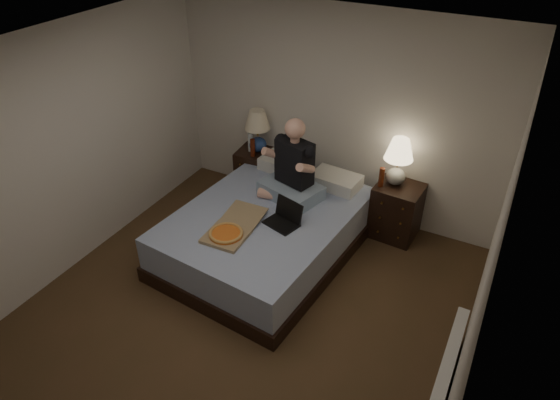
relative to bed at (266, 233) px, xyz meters
The scene contains 18 objects.
floor 1.08m from the bed, 76.83° to the right, with size 4.00×4.50×0.00m, color brown.
ceiling 2.46m from the bed, 76.83° to the right, with size 4.00×4.50×0.00m, color white.
wall_back 1.59m from the bed, 79.14° to the left, with size 4.00×2.50×0.00m, color silver.
wall_left 2.26m from the bed, 150.10° to the right, with size 4.50×2.50×0.00m, color silver.
wall_right 2.64m from the bed, 24.38° to the right, with size 4.50×2.50×0.00m, color silver.
bed is the anchor object (origin of this frame).
nightstand_left 1.25m from the bed, 123.97° to the left, with size 0.49×0.44×0.63m, color black.
nightstand_right 1.54m from the bed, 40.61° to the left, with size 0.51×0.46×0.66m, color black.
lamp_left 1.40m from the bed, 123.50° to the left, with size 0.32×0.32×0.56m, color navy, non-canonical shape.
lamp_right 1.65m from the bed, 43.40° to the left, with size 0.32×0.32×0.56m, color #96978F, non-canonical shape.
water_bottle 1.36m from the bed, 127.55° to the left, with size 0.07×0.07×0.25m, color white.
soda_can 1.16m from the bed, 119.19° to the left, with size 0.07×0.07×0.10m, color #9F9E9B.
beer_bottle_left 1.22m from the bed, 127.17° to the left, with size 0.06×0.06×0.23m, color #551C0C.
beer_bottle_right 1.42m from the bed, 43.32° to the left, with size 0.06×0.06×0.23m, color #581F0C.
person 0.85m from the bed, 76.31° to the left, with size 0.66×0.52×0.93m, color black, non-canonical shape.
laptop 0.48m from the bed, 24.80° to the right, with size 0.34×0.28×0.24m, color black, non-canonical shape.
pizza_box 0.66m from the bed, 103.43° to the right, with size 0.40×0.76×0.08m, color tan, non-canonical shape.
radiator 2.42m from the bed, 26.49° to the right, with size 0.10×1.60×0.40m, color silver.
Camera 1 is at (1.95, -2.79, 3.63)m, focal length 32.00 mm.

